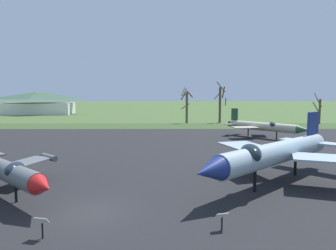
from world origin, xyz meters
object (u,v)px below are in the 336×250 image
object	(u,v)px
jet_fighter_rear_left	(264,126)
info_placard_rear_left	(306,140)
jet_fighter_front_left	(2,169)
info_placard_front_right	(222,219)
jet_fighter_front_right	(275,153)
info_placard_front_left	(42,225)
visitor_building	(37,103)

from	to	relation	value
jet_fighter_rear_left	info_placard_rear_left	size ratio (longest dim) A/B	12.67
jet_fighter_front_left	info_placard_front_right	size ratio (longest dim) A/B	11.38
jet_fighter_front_right	info_placard_front_left	bearing A→B (deg)	-147.51
jet_fighter_rear_left	visitor_building	world-z (taller)	visitor_building
jet_fighter_front_left	info_placard_front_right	bearing A→B (deg)	-21.96
info_placard_rear_left	visitor_building	world-z (taller)	visitor_building
info_placard_front_left	visitor_building	world-z (taller)	visitor_building
info_placard_front_left	visitor_building	bearing A→B (deg)	112.54
jet_fighter_front_right	visitor_building	xyz separation A→B (m)	(-51.80, 83.47, 1.40)
info_placard_front_left	jet_fighter_rear_left	distance (m)	38.71
jet_fighter_front_left	info_placard_rear_left	bearing A→B (deg)	35.23
jet_fighter_front_left	jet_fighter_rear_left	bearing A→B (deg)	46.17
jet_fighter_front_right	info_placard_front_right	bearing A→B (deg)	-123.79
info_placard_front_right	jet_fighter_front_left	bearing A→B (deg)	158.04
info_placard_front_right	visitor_building	world-z (taller)	visitor_building
info_placard_front_right	info_placard_front_left	bearing A→B (deg)	-174.15
info_placard_front_left	info_placard_front_right	xyz separation A→B (m)	(8.36, 0.86, -0.10)
info_placard_front_left	jet_fighter_rear_left	size ratio (longest dim) A/B	0.10
jet_fighter_front_left	visitor_building	xyz separation A→B (m)	(-33.11, 85.82, 1.97)
info_placard_front_right	jet_fighter_front_right	bearing A→B (deg)	56.21
jet_fighter_front_right	info_placard_rear_left	bearing A→B (deg)	59.77
info_placard_front_right	info_placard_rear_left	bearing A→B (deg)	58.69
jet_fighter_front_left	info_placard_rear_left	world-z (taller)	jet_fighter_front_left
jet_fighter_front_right	info_placard_front_right	distance (m)	9.53
info_placard_rear_left	visitor_building	distance (m)	90.28
info_placard_front_right	jet_fighter_rear_left	xyz separation A→B (m)	(12.05, 32.02, 1.24)
jet_fighter_rear_left	info_placard_rear_left	xyz separation A→B (m)	(3.90, -5.80, -1.28)
jet_fighter_front_left	info_placard_front_left	xyz separation A→B (m)	(5.11, -6.29, -1.09)
jet_fighter_front_right	jet_fighter_rear_left	distance (m)	25.18
jet_fighter_front_left	jet_fighter_rear_left	xyz separation A→B (m)	(25.52, 26.58, 0.05)
jet_fighter_rear_left	visitor_building	bearing A→B (deg)	134.71
info_placard_front_left	info_placard_front_right	bearing A→B (deg)	5.85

